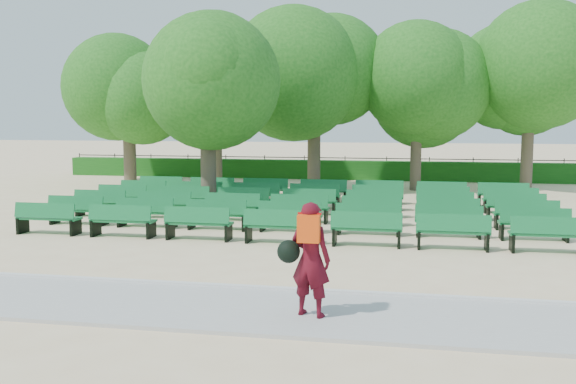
# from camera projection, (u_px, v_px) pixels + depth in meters

# --- Properties ---
(ground) EXTENTS (120.00, 120.00, 0.00)m
(ground) POSITION_uv_depth(u_px,v_px,m) (253.00, 227.00, 17.31)
(ground) COLOR beige
(paving) EXTENTS (30.00, 2.20, 0.06)m
(paving) POSITION_uv_depth(u_px,v_px,m) (140.00, 304.00, 10.09)
(paving) COLOR #AEAEA9
(paving) RESTS_ON ground
(curb) EXTENTS (30.00, 0.12, 0.10)m
(curb) POSITION_uv_depth(u_px,v_px,m) (167.00, 284.00, 11.21)
(curb) COLOR silver
(curb) RESTS_ON ground
(hedge) EXTENTS (26.00, 0.70, 0.90)m
(hedge) POSITION_uv_depth(u_px,v_px,m) (323.00, 170.00, 30.91)
(hedge) COLOR #1A5C18
(hedge) RESTS_ON ground
(fence) EXTENTS (26.00, 0.10, 1.02)m
(fence) POSITION_uv_depth(u_px,v_px,m) (324.00, 178.00, 31.35)
(fence) COLOR black
(fence) RESTS_ON ground
(tree_line) EXTENTS (21.80, 6.80, 7.04)m
(tree_line) POSITION_uv_depth(u_px,v_px,m) (311.00, 188.00, 27.06)
(tree_line) COLOR #276D1D
(tree_line) RESTS_ON ground
(bench_array) EXTENTS (1.66, 0.62, 1.02)m
(bench_array) POSITION_uv_depth(u_px,v_px,m) (306.00, 216.00, 18.79)
(bench_array) COLOR #136D34
(bench_array) RESTS_ON ground
(tree_among) EXTENTS (4.19, 4.19, 5.80)m
(tree_among) POSITION_uv_depth(u_px,v_px,m) (207.00, 87.00, 20.02)
(tree_among) COLOR brown
(tree_among) RESTS_ON ground
(person) EXTENTS (0.84, 0.57, 1.68)m
(person) POSITION_uv_depth(u_px,v_px,m) (309.00, 257.00, 9.29)
(person) COLOR #4E0B16
(person) RESTS_ON ground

